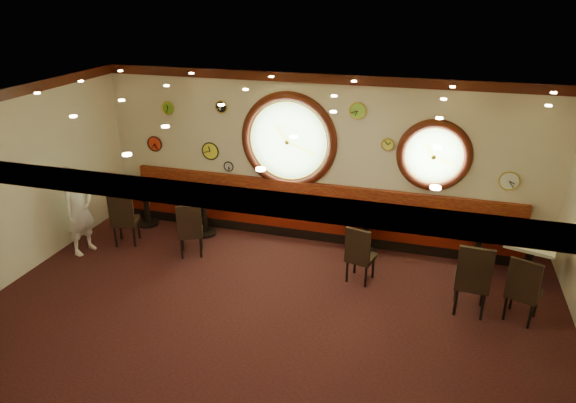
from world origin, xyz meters
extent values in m
cube|color=black|center=(0.00, 0.00, 0.00)|extent=(9.00, 6.00, 0.00)
cube|color=gold|center=(0.00, 0.00, 3.20)|extent=(9.00, 6.00, 0.02)
cube|color=#EBE3C5|center=(0.00, 3.00, 1.60)|extent=(9.00, 0.02, 3.20)
cube|color=#EBE3C5|center=(0.00, -3.00, 1.60)|extent=(9.00, 0.02, 3.20)
cube|color=#EBE3C5|center=(-4.50, 0.00, 1.60)|extent=(0.02, 6.00, 3.20)
cube|color=#3C130A|center=(0.00, 2.95, 3.11)|extent=(9.00, 0.10, 0.18)
cube|color=#3C130A|center=(0.00, -2.95, 3.11)|extent=(9.00, 0.10, 0.18)
cube|color=#3C130A|center=(-4.45, 0.00, 3.11)|extent=(0.10, 6.00, 0.18)
cube|color=black|center=(0.00, 2.72, 0.10)|extent=(8.00, 0.55, 0.20)
cube|color=#5B1107|center=(0.00, 2.72, 0.35)|extent=(8.00, 0.55, 0.30)
cube|color=#61070F|center=(0.00, 2.94, 0.75)|extent=(8.00, 0.10, 0.55)
cylinder|color=#8DBC71|center=(-0.60, 3.00, 1.85)|extent=(1.66, 0.02, 1.66)
torus|color=#3C130A|center=(-0.60, 2.98, 1.85)|extent=(1.98, 0.18, 1.98)
torus|color=gold|center=(-0.60, 2.95, 1.85)|extent=(1.61, 0.03, 1.61)
cylinder|color=#8DBC71|center=(2.20, 3.00, 1.80)|extent=(1.10, 0.02, 1.10)
torus|color=#3C130A|center=(2.20, 2.98, 1.80)|extent=(1.38, 0.18, 1.38)
torus|color=gold|center=(2.20, 2.95, 1.80)|extent=(1.09, 0.03, 1.09)
cylinder|color=red|center=(-3.60, 2.96, 1.55)|extent=(0.32, 0.03, 0.32)
cylinder|color=#E6EB4E|center=(1.35, 2.96, 1.95)|extent=(0.22, 0.03, 0.22)
cylinder|color=#6EB223|center=(-3.20, 2.96, 2.35)|extent=(0.26, 0.03, 0.26)
cylinder|color=#FEFF38|center=(-2.30, 2.96, 1.50)|extent=(0.36, 0.03, 0.36)
cylinder|color=silver|center=(-1.90, 2.96, 1.20)|extent=(0.20, 0.03, 0.20)
cylinder|color=black|center=(-2.00, 2.96, 2.45)|extent=(0.24, 0.03, 0.24)
cylinder|color=white|center=(3.55, 2.96, 1.45)|extent=(0.34, 0.03, 0.34)
cylinder|color=#8ED743|center=(0.75, 2.96, 2.55)|extent=(0.30, 0.03, 0.30)
cylinder|color=black|center=(-3.48, 2.18, 0.03)|extent=(0.45, 0.45, 0.06)
cylinder|color=black|center=(-3.48, 2.18, 0.39)|extent=(0.12, 0.12, 0.72)
cube|color=white|center=(-3.48, 2.18, 0.76)|extent=(0.87, 0.87, 0.05)
cylinder|color=black|center=(-2.13, 2.10, 0.03)|extent=(0.47, 0.47, 0.06)
cylinder|color=black|center=(-2.13, 2.10, 0.41)|extent=(0.13, 0.13, 0.75)
cube|color=white|center=(-2.13, 2.10, 0.80)|extent=(0.93, 0.93, 0.05)
cylinder|color=black|center=(1.14, 2.13, 0.03)|extent=(0.50, 0.50, 0.07)
cylinder|color=black|center=(1.14, 2.13, 0.43)|extent=(0.14, 0.14, 0.80)
cube|color=white|center=(1.14, 2.13, 0.85)|extent=(0.91, 0.91, 0.06)
cylinder|color=black|center=(3.12, 2.18, 0.03)|extent=(0.48, 0.48, 0.06)
cylinder|color=black|center=(3.12, 2.18, 0.41)|extent=(0.13, 0.13, 0.76)
cube|color=white|center=(3.12, 2.18, 0.80)|extent=(0.95, 0.95, 0.05)
cylinder|color=black|center=(3.90, 1.84, 0.03)|extent=(0.47, 0.47, 0.06)
cylinder|color=black|center=(3.90, 1.84, 0.41)|extent=(0.13, 0.13, 0.76)
cube|color=white|center=(3.90, 1.84, 0.80)|extent=(0.94, 0.94, 0.05)
cube|color=black|center=(-3.42, 1.32, 0.46)|extent=(0.59, 0.59, 0.08)
cube|color=black|center=(-3.36, 1.13, 0.80)|extent=(0.46, 0.20, 0.60)
cube|color=black|center=(-2.00, 1.26, 0.44)|extent=(0.59, 0.59, 0.08)
cube|color=black|center=(-1.92, 1.09, 0.77)|extent=(0.43, 0.24, 0.58)
cube|color=black|center=(1.20, 1.23, 0.43)|extent=(0.52, 0.52, 0.08)
cube|color=black|center=(1.15, 1.04, 0.75)|extent=(0.43, 0.16, 0.56)
cube|color=black|center=(2.96, 0.81, 0.50)|extent=(0.53, 0.53, 0.09)
cube|color=black|center=(2.95, 0.59, 0.87)|extent=(0.50, 0.09, 0.66)
cube|color=black|center=(3.70, 0.80, 0.45)|extent=(0.58, 0.58, 0.08)
cube|color=black|center=(3.63, 0.62, 0.79)|extent=(0.44, 0.22, 0.59)
cylinder|color=silver|center=(-3.61, 2.19, 0.85)|extent=(0.04, 0.04, 0.11)
cylinder|color=silver|center=(-2.21, 2.18, 0.88)|extent=(0.04, 0.04, 0.11)
cylinder|color=silver|center=(1.05, 2.24, 0.93)|extent=(0.04, 0.04, 0.10)
cylinder|color=silver|center=(3.10, 2.29, 0.88)|extent=(0.03, 0.03, 0.09)
cylinder|color=silver|center=(-3.52, 2.11, 0.84)|extent=(0.04, 0.04, 0.10)
cylinder|color=silver|center=(-2.13, 2.06, 0.87)|extent=(0.03, 0.03, 0.09)
cylinder|color=silver|center=(1.13, 2.07, 0.93)|extent=(0.04, 0.04, 0.10)
cylinder|color=silver|center=(3.13, 2.19, 0.88)|extent=(0.03, 0.03, 0.10)
cylinder|color=gold|center=(-3.36, 2.30, 0.87)|extent=(0.05, 0.05, 0.15)
cylinder|color=gold|center=(-1.98, 2.21, 0.91)|extent=(0.05, 0.05, 0.17)
cylinder|color=gold|center=(1.27, 2.16, 0.95)|extent=(0.04, 0.04, 0.14)
cylinder|color=#CA812F|center=(3.21, 2.28, 0.91)|extent=(0.05, 0.05, 0.16)
cylinder|color=silver|center=(3.79, 1.86, 0.88)|extent=(0.04, 0.04, 0.10)
cylinder|color=silver|center=(3.95, 1.87, 0.89)|extent=(0.04, 0.04, 0.11)
cylinder|color=gold|center=(4.06, 1.93, 0.91)|extent=(0.05, 0.05, 0.17)
imported|color=white|center=(-4.00, 0.77, 0.85)|extent=(0.52, 0.69, 1.70)
camera|label=1|loc=(2.17, -6.47, 4.69)|focal=32.00mm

